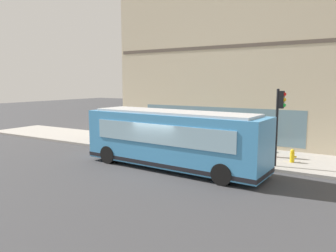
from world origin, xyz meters
name	(u,v)px	position (x,y,z in m)	size (l,w,h in m)	color
ground	(161,169)	(0.00, 0.00, 0.00)	(120.00, 120.00, 0.00)	#38383A
sidewalk_curb	(202,151)	(5.08, 0.00, 0.07)	(4.96, 40.00, 0.15)	#9E9991
building_corner	(239,60)	(12.12, 0.00, 6.36)	(9.16, 17.20, 12.74)	beige
city_bus_nearside	(172,140)	(0.51, -0.40, 1.55)	(3.14, 10.17, 3.07)	#3F8CC6
traffic_light_near_corner	(280,113)	(3.21, -5.24, 2.99)	(0.32, 0.49, 4.07)	black
fire_hydrant	(292,156)	(4.53, -5.76, 0.51)	(0.35, 0.35, 0.74)	yellow
pedestrian_near_building_entrance	(123,126)	(6.15, 7.50, 1.06)	(0.32, 0.32, 1.59)	#8C3F8C
pedestrian_walking_along_curb	(274,140)	(5.36, -4.58, 1.17)	(0.32, 0.32, 1.76)	#B23338
pedestrian_near_hydrant	(157,132)	(4.33, 3.04, 1.17)	(0.32, 0.32, 1.77)	#B23338
newspaper_vending_box	(259,144)	(6.56, -3.38, 0.60)	(0.44, 0.43, 0.90)	#197233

